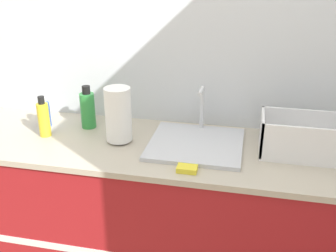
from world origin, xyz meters
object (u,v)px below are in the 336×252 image
sink (196,142)px  dish_rack (301,140)px  bottle_yellow (44,119)px  bottle_green (88,109)px  paper_towel_roll (118,115)px  bottle_blue (44,114)px

sink → dish_rack: 0.51m
bottle_yellow → bottle_green: bearing=40.8°
sink → paper_towel_roll: paper_towel_roll is taller
sink → bottle_blue: size_ratio=2.77×
bottle_blue → bottle_yellow: 0.14m
paper_towel_roll → bottle_green: bearing=148.4°
sink → bottle_green: sink is taller
sink → bottle_blue: 0.87m
paper_towel_roll → bottle_green: paper_towel_roll is taller
bottle_green → dish_rack: bearing=-4.5°
paper_towel_roll → bottle_blue: size_ratio=1.72×
bottle_yellow → dish_rack: bearing=3.0°
bottle_blue → bottle_yellow: bottle_yellow is taller
paper_towel_roll → dish_rack: paper_towel_roll is taller
bottle_blue → dish_rack: bearing=-2.1°
dish_rack → bottle_yellow: size_ratio=1.76×
dish_rack → bottle_green: (-1.12, 0.09, 0.03)m
paper_towel_roll → dish_rack: bearing=3.3°
paper_towel_roll → bottle_green: 0.27m
paper_towel_roll → bottle_green: (-0.23, 0.14, -0.04)m
dish_rack → bottle_green: bottle_green is taller
paper_towel_roll → bottle_green: size_ratio=1.21×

